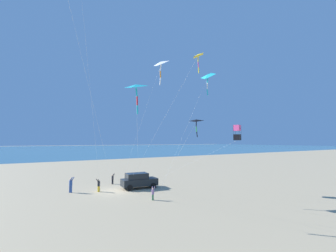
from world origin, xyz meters
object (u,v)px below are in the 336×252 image
(person_adult_flyer, at_px, (71,184))
(kite_delta_rainbow_low_near, at_px, (207,76))
(cooler_box, at_px, (136,183))
(kite_delta_striped_overhead, at_px, (136,87))
(parked_car, at_px, (139,180))
(person_child_green_jacket, at_px, (113,178))
(kite_delta_green_low_center, at_px, (161,64))
(person_child_grey_jacket, at_px, (153,193))
(kite_delta_long_streamer_right, at_px, (197,57))
(kite_delta_black_fish_shape, at_px, (196,121))
(kite_box_magenta_far_left, at_px, (237,133))
(person_bystander_far, at_px, (99,185))

(person_adult_flyer, xyz_separation_m, kite_delta_rainbow_low_near, (-8.39, -13.00, 12.27))
(cooler_box, bearing_deg, kite_delta_striped_overhead, 155.38)
(parked_car, bearing_deg, kite_delta_striped_overhead, 153.62)
(person_child_green_jacket, height_order, kite_delta_rainbow_low_near, kite_delta_rainbow_low_near)
(person_child_green_jacket, bearing_deg, kite_delta_rainbow_low_near, -145.71)
(person_adult_flyer, bearing_deg, kite_delta_green_low_center, -114.45)
(person_child_grey_jacket, relative_size, kite_delta_long_streamer_right, 0.10)
(cooler_box, height_order, kite_delta_long_streamer_right, kite_delta_long_streamer_right)
(person_adult_flyer, xyz_separation_m, kite_delta_black_fish_shape, (-10.52, -9.55, 6.77))
(kite_box_magenta_far_left, bearing_deg, person_child_grey_jacket, 77.39)
(person_adult_flyer, height_order, person_child_green_jacket, person_adult_flyer)
(kite_delta_black_fish_shape, bearing_deg, person_bystander_far, 36.09)
(cooler_box, bearing_deg, kite_delta_rainbow_low_near, -152.03)
(person_child_grey_jacket, height_order, kite_box_magenta_far_left, kite_box_magenta_far_left)
(kite_delta_black_fish_shape, bearing_deg, kite_delta_striped_overhead, 98.05)
(parked_car, distance_m, kite_delta_striped_overhead, 14.00)
(cooler_box, xyz_separation_m, kite_delta_rainbow_low_near, (-8.97, -4.76, 13.01))
(kite_box_magenta_far_left, xyz_separation_m, kite_delta_rainbow_low_near, (1.56, 3.02, 6.49))
(kite_box_magenta_far_left, distance_m, kite_delta_rainbow_low_near, 7.32)
(parked_car, xyz_separation_m, kite_delta_green_low_center, (-2.26, -1.76, 14.31))
(person_adult_flyer, bearing_deg, cooler_box, -85.98)
(person_bystander_far, xyz_separation_m, kite_delta_green_low_center, (-2.95, -6.42, 14.45))
(person_bystander_far, distance_m, kite_box_magenta_far_left, 16.92)
(person_child_green_jacket, relative_size, person_bystander_far, 0.94)
(kite_box_magenta_far_left, distance_m, kite_delta_black_fish_shape, 6.57)
(kite_delta_long_streamer_right, bearing_deg, parked_car, -1.44)
(kite_delta_black_fish_shape, relative_size, kite_delta_green_low_center, 0.52)
(cooler_box, height_order, person_child_green_jacket, person_child_green_jacket)
(parked_car, distance_m, person_adult_flyer, 7.69)
(person_child_grey_jacket, height_order, kite_delta_green_low_center, kite_delta_green_low_center)
(cooler_box, relative_size, person_adult_flyer, 0.36)
(person_child_grey_jacket, height_order, kite_delta_striped_overhead, kite_delta_striped_overhead)
(cooler_box, distance_m, kite_delta_rainbow_low_near, 16.50)
(parked_car, bearing_deg, person_child_grey_jacket, 168.61)
(cooler_box, bearing_deg, person_child_grey_jacket, 166.76)
(kite_delta_striped_overhead, distance_m, kite_delta_rainbow_low_near, 11.22)
(cooler_box, distance_m, kite_box_magenta_far_left, 14.63)
(person_child_green_jacket, xyz_separation_m, kite_delta_rainbow_low_near, (-10.81, -7.37, 12.46))
(cooler_box, bearing_deg, person_adult_flyer, 94.02)
(parked_car, relative_size, person_bystander_far, 3.01)
(cooler_box, xyz_separation_m, kite_delta_long_streamer_right, (-14.23, 1.08, 12.42))
(person_adult_flyer, bearing_deg, kite_delta_long_streamer_right, -152.35)
(kite_delta_striped_overhead, xyz_separation_m, kite_delta_rainbow_low_near, (3.09, -10.29, 3.21))
(person_child_green_jacket, distance_m, kite_delta_black_fish_shape, 15.19)
(parked_car, xyz_separation_m, kite_delta_striped_overhead, (-9.56, 4.74, 9.05))
(kite_delta_green_low_center, bearing_deg, parked_car, 37.84)
(person_bystander_far, bearing_deg, person_child_grey_jacket, -151.91)
(kite_delta_striped_overhead, distance_m, kite_delta_green_low_center, 11.10)
(cooler_box, xyz_separation_m, person_child_green_jacket, (1.83, 2.60, 0.55))
(person_adult_flyer, height_order, kite_delta_green_low_center, kite_delta_green_low_center)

